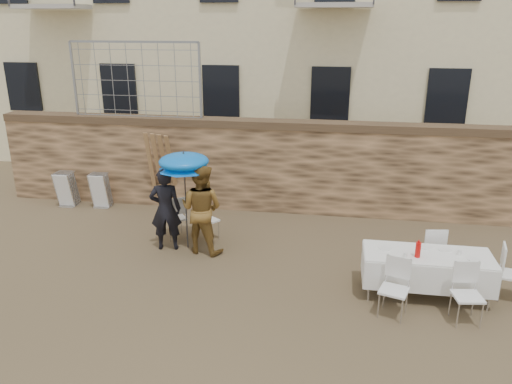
% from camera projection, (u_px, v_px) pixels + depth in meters
% --- Properties ---
extents(ground, '(80.00, 80.00, 0.00)m').
position_uv_depth(ground, '(208.00, 319.00, 7.88)').
color(ground, brown).
rests_on(ground, ground).
extents(stone_wall, '(13.00, 0.50, 2.20)m').
position_uv_depth(stone_wall, '(259.00, 166.00, 12.19)').
color(stone_wall, olive).
rests_on(stone_wall, ground).
extents(chain_link_fence, '(3.20, 0.06, 1.80)m').
position_uv_depth(chain_link_fence, '(136.00, 81.00, 12.00)').
color(chain_link_fence, gray).
rests_on(chain_link_fence, stone_wall).
extents(man_suit, '(0.70, 0.54, 1.72)m').
position_uv_depth(man_suit, '(166.00, 209.00, 10.06)').
color(man_suit, black).
rests_on(man_suit, ground).
extents(woman_dress, '(1.03, 0.88, 1.84)m').
position_uv_depth(woman_dress, '(201.00, 209.00, 9.92)').
color(woman_dress, '#A97933').
rests_on(woman_dress, ground).
extents(umbrella, '(1.03, 1.03, 1.90)m').
position_uv_depth(umbrella, '(184.00, 165.00, 9.79)').
color(umbrella, '#3F3F44').
rests_on(umbrella, ground).
extents(couple_chair_left, '(0.67, 0.67, 0.96)m').
position_uv_depth(couple_chair_left, '(175.00, 217.00, 10.70)').
color(couple_chair_left, white).
rests_on(couple_chair_left, ground).
extents(couple_chair_right, '(0.67, 0.67, 0.96)m').
position_uv_depth(couple_chair_right, '(207.00, 219.00, 10.59)').
color(couple_chair_right, white).
rests_on(couple_chair_right, ground).
extents(banquet_table, '(2.10, 0.85, 0.78)m').
position_uv_depth(banquet_table, '(428.00, 256.00, 8.34)').
color(banquet_table, white).
rests_on(banquet_table, ground).
extents(soda_bottle, '(0.09, 0.09, 0.26)m').
position_uv_depth(soda_bottle, '(418.00, 250.00, 8.18)').
color(soda_bottle, red).
rests_on(soda_bottle, banquet_table).
extents(table_chair_front_left, '(0.61, 0.61, 0.96)m').
position_uv_depth(table_chair_front_left, '(394.00, 289.00, 7.82)').
color(table_chair_front_left, white).
rests_on(table_chair_front_left, ground).
extents(table_chair_front_right, '(0.54, 0.54, 0.96)m').
position_uv_depth(table_chair_front_right, '(468.00, 295.00, 7.65)').
color(table_chair_front_right, white).
rests_on(table_chair_front_right, ground).
extents(table_chair_back, '(0.55, 0.55, 0.96)m').
position_uv_depth(table_chair_back, '(431.00, 250.00, 9.14)').
color(table_chair_back, white).
rests_on(table_chair_back, ground).
extents(chair_stack_left, '(0.46, 0.47, 0.92)m').
position_uv_depth(chair_stack_left, '(70.00, 187.00, 12.71)').
color(chair_stack_left, white).
rests_on(chair_stack_left, ground).
extents(chair_stack_right, '(0.46, 0.40, 0.92)m').
position_uv_depth(chair_stack_right, '(103.00, 188.00, 12.57)').
color(chair_stack_right, white).
rests_on(chair_stack_right, ground).
extents(wood_planks, '(0.70, 0.20, 2.00)m').
position_uv_depth(wood_planks, '(163.00, 170.00, 12.22)').
color(wood_planks, '#A37749').
rests_on(wood_planks, ground).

